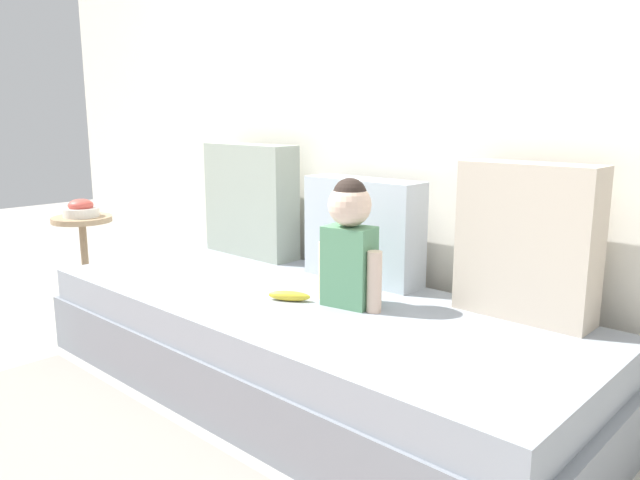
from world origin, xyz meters
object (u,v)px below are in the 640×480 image
at_px(throw_pillow_right, 527,242).
at_px(side_table, 83,240).
at_px(couch, 302,344).
at_px(toddler, 349,239).
at_px(fruit_bowl, 81,209).
at_px(throw_pillow_left, 251,200).
at_px(throw_pillow_center, 363,230).
at_px(banana, 289,296).

xyz_separation_m(throw_pillow_right, side_table, (-2.38, -0.48, -0.26)).
height_order(couch, toddler, toddler).
xyz_separation_m(throw_pillow_right, fruit_bowl, (-2.38, -0.48, -0.08)).
relative_size(couch, throw_pillow_left, 4.21).
height_order(throw_pillow_right, toddler, throw_pillow_right).
bearing_deg(throw_pillow_center, side_table, -163.71).
height_order(throw_pillow_center, toddler, toddler).
bearing_deg(fruit_bowl, banana, 1.35).
height_order(throw_pillow_center, banana, throw_pillow_center).
distance_m(banana, fruit_bowl, 1.63).
bearing_deg(side_table, fruit_bowl, 3.58).
bearing_deg(throw_pillow_center, throw_pillow_right, 0.00).
distance_m(throw_pillow_right, toddler, 0.64).
xyz_separation_m(couch, throw_pillow_left, (-0.74, 0.38, 0.48)).
bearing_deg(couch, side_table, -176.55).
bearing_deg(fruit_bowl, throw_pillow_center, 16.29).
bearing_deg(throw_pillow_center, couch, -90.00).
relative_size(toddler, side_table, 0.91).
relative_size(couch, toddler, 4.90).
bearing_deg(couch, banana, -100.81).
bearing_deg(banana, throw_pillow_right, 30.25).
bearing_deg(throw_pillow_center, throw_pillow_left, 180.00).
distance_m(throw_pillow_center, banana, 0.48).
xyz_separation_m(banana, fruit_bowl, (-1.62, -0.04, 0.18)).
height_order(couch, banana, banana).
bearing_deg(toddler, side_table, -175.11).
relative_size(throw_pillow_left, fruit_bowl, 2.92).
distance_m(toddler, fruit_bowl, 1.84).
relative_size(throw_pillow_left, toddler, 1.16).
distance_m(throw_pillow_right, side_table, 2.44).
height_order(throw_pillow_center, side_table, throw_pillow_center).
height_order(throw_pillow_center, fruit_bowl, throw_pillow_center).
distance_m(throw_pillow_right, fruit_bowl, 2.43).
bearing_deg(throw_pillow_right, banana, -149.75).
relative_size(couch, throw_pillow_center, 4.30).
xyz_separation_m(throw_pillow_right, toddler, (-0.55, -0.32, -0.02)).
height_order(toddler, side_table, toddler).
bearing_deg(throw_pillow_right, side_table, -168.63).
distance_m(side_table, fruit_bowl, 0.17).
relative_size(throw_pillow_center, banana, 3.28).
bearing_deg(throw_pillow_left, couch, -27.08).
relative_size(throw_pillow_left, banana, 3.35).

